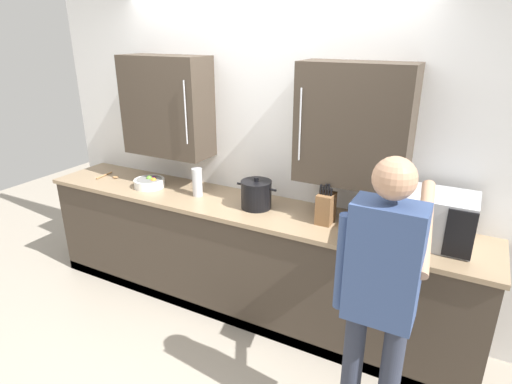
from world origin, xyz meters
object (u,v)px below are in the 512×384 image
object	(u,v)px
microwave_oven	(421,216)
person_figure	(381,291)
thermos_flask	(197,182)
fruit_bowl	(150,182)
knife_block	(326,208)
stock_pot	(256,194)
wooden_spoon	(110,176)

from	to	relation	value
microwave_oven	person_figure	world-z (taller)	person_figure
microwave_oven	thermos_flask	size ratio (longest dim) A/B	3.25
thermos_flask	fruit_bowl	bearing A→B (deg)	-177.44
knife_block	person_figure	xyz separation A→B (m)	(0.57, -0.81, -0.03)
stock_pot	microwave_oven	bearing A→B (deg)	1.38
microwave_oven	knife_block	xyz separation A→B (m)	(-0.63, -0.04, -0.05)
microwave_oven	person_figure	xyz separation A→B (m)	(-0.06, -0.85, -0.08)
wooden_spoon	person_figure	distance (m)	2.82
person_figure	knife_block	bearing A→B (deg)	125.04
thermos_flask	wooden_spoon	bearing A→B (deg)	179.84
wooden_spoon	fruit_bowl	distance (m)	0.51
knife_block	wooden_spoon	world-z (taller)	knife_block
wooden_spoon	thermos_flask	bearing A→B (deg)	-0.16
knife_block	thermos_flask	world-z (taller)	knife_block
knife_block	stock_pot	size ratio (longest dim) A/B	0.90
thermos_flask	person_figure	distance (m)	1.87
microwave_oven	stock_pot	xyz separation A→B (m)	(-1.20, -0.03, -0.06)
knife_block	fruit_bowl	size ratio (longest dim) A/B	1.14
microwave_oven	thermos_flask	distance (m)	1.75
stock_pot	fruit_bowl	bearing A→B (deg)	-178.41
fruit_bowl	stock_pot	distance (m)	1.05
thermos_flask	person_figure	bearing A→B (deg)	-25.88
microwave_oven	person_figure	size ratio (longest dim) A/B	0.45
fruit_bowl	person_figure	size ratio (longest dim) A/B	0.15
microwave_oven	fruit_bowl	size ratio (longest dim) A/B	2.91
thermos_flask	stock_pot	size ratio (longest dim) A/B	0.71
fruit_bowl	person_figure	distance (m)	2.33
microwave_oven	fruit_bowl	bearing A→B (deg)	-178.52
wooden_spoon	stock_pot	xyz separation A→B (m)	(1.56, 0.00, 0.10)
knife_block	fruit_bowl	bearing A→B (deg)	-179.33
wooden_spoon	fruit_bowl	xyz separation A→B (m)	(0.51, -0.03, 0.03)
thermos_flask	knife_block	bearing A→B (deg)	-0.19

